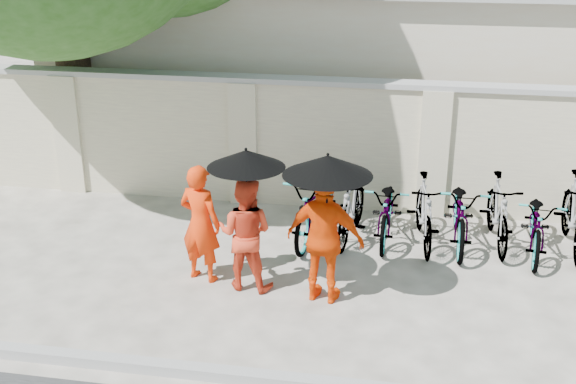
# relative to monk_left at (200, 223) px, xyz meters

# --- Properties ---
(ground) EXTENTS (80.00, 80.00, 0.00)m
(ground) POSITION_rel_monk_left_xyz_m (0.93, -0.38, -0.78)
(ground) COLOR beige
(kerb) EXTENTS (40.00, 0.16, 0.12)m
(kerb) POSITION_rel_monk_left_xyz_m (0.93, -2.08, -0.72)
(kerb) COLOR #959595
(kerb) RESTS_ON ground
(compound_wall) EXTENTS (20.00, 0.30, 2.00)m
(compound_wall) POSITION_rel_monk_left_xyz_m (1.93, 2.82, 0.22)
(compound_wall) COLOR beige
(compound_wall) RESTS_ON ground
(building_behind) EXTENTS (14.00, 6.00, 3.20)m
(building_behind) POSITION_rel_monk_left_xyz_m (2.93, 6.62, 0.82)
(building_behind) COLOR #BDAD93
(building_behind) RESTS_ON ground
(monk_left) EXTENTS (0.65, 0.52, 1.56)m
(monk_left) POSITION_rel_monk_left_xyz_m (0.00, 0.00, 0.00)
(monk_left) COLOR #F03207
(monk_left) RESTS_ON ground
(monk_center) EXTENTS (0.77, 0.63, 1.48)m
(monk_center) POSITION_rel_monk_left_xyz_m (0.61, -0.11, -0.04)
(monk_center) COLOR red
(monk_center) RESTS_ON ground
(parasol_center) EXTENTS (0.94, 0.94, 1.02)m
(parasol_center) POSITION_rel_monk_left_xyz_m (0.66, -0.19, 0.97)
(parasol_center) COLOR black
(parasol_center) RESTS_ON ground
(monk_right) EXTENTS (1.02, 0.58, 1.64)m
(monk_right) POSITION_rel_monk_left_xyz_m (1.64, -0.27, 0.04)
(monk_right) COLOR #EF4406
(monk_right) RESTS_ON ground
(parasol_right) EXTENTS (1.05, 1.05, 0.98)m
(parasol_right) POSITION_rel_monk_left_xyz_m (1.66, -0.35, 1.00)
(parasol_right) COLOR black
(parasol_right) RESTS_ON ground
(bike_0) EXTENTS (0.91, 1.99, 1.01)m
(bike_0) POSITION_rel_monk_left_xyz_m (1.27, 1.52, -0.28)
(bike_0) COLOR #A1A1A1
(bike_0) RESTS_ON ground
(bike_1) EXTENTS (0.67, 1.69, 0.99)m
(bike_1) POSITION_rel_monk_left_xyz_m (1.79, 1.58, -0.29)
(bike_1) COLOR #A1A1A1
(bike_1) RESTS_ON ground
(bike_2) EXTENTS (0.64, 1.75, 0.91)m
(bike_2) POSITION_rel_monk_left_xyz_m (2.31, 1.65, -0.33)
(bike_2) COLOR #A1A1A1
(bike_2) RESTS_ON ground
(bike_3) EXTENTS (0.65, 1.70, 1.00)m
(bike_3) POSITION_rel_monk_left_xyz_m (2.82, 1.56, -0.28)
(bike_3) COLOR #A1A1A1
(bike_3) RESTS_ON ground
(bike_4) EXTENTS (0.65, 1.86, 0.98)m
(bike_4) POSITION_rel_monk_left_xyz_m (3.34, 1.65, -0.29)
(bike_4) COLOR #A1A1A1
(bike_4) RESTS_ON ground
(bike_5) EXTENTS (0.58, 1.70, 1.01)m
(bike_5) POSITION_rel_monk_left_xyz_m (3.85, 1.73, -0.28)
(bike_5) COLOR #A1A1A1
(bike_5) RESTS_ON ground
(bike_6) EXTENTS (0.78, 1.78, 0.91)m
(bike_6) POSITION_rel_monk_left_xyz_m (4.37, 1.52, -0.33)
(bike_6) COLOR #A1A1A1
(bike_6) RESTS_ON ground
(bike_7) EXTENTS (0.56, 1.84, 1.10)m
(bike_7) POSITION_rel_monk_left_xyz_m (4.89, 1.70, -0.23)
(bike_7) COLOR #A1A1A1
(bike_7) RESTS_ON ground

